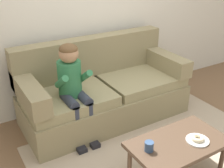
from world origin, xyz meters
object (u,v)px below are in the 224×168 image
person_child (73,84)px  mug (149,146)px  toy_controller (173,136)px  donut (198,138)px  couch (103,92)px  coffee_table (178,146)px

person_child → mug: size_ratio=12.24×
toy_controller → donut: bearing=-95.3°
couch → donut: bearing=-81.4°
donut → mug: (-0.47, 0.12, 0.01)m
couch → toy_controller: bearing=-61.7°
couch → donut: (0.21, -1.39, 0.08)m
couch → mug: bearing=-101.4°
coffee_table → donut: 0.19m
coffee_table → mug: mug is taller
coffee_table → couch: bearing=92.4°
coffee_table → mug: (-0.31, 0.04, 0.09)m
couch → toy_controller: 1.01m
toy_controller → coffee_table: bearing=-111.7°
mug → donut: bearing=-14.4°
donut → mug: size_ratio=1.33×
mug → person_child: bearing=102.3°
person_child → mug: (0.23, -1.06, -0.23)m
mug → couch: bearing=78.6°
couch → donut: size_ratio=17.03×
mug → coffee_table: bearing=-7.3°
couch → mug: couch is taller
donut → toy_controller: donut is taller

